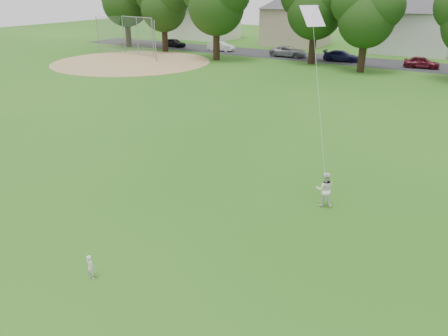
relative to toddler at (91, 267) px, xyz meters
The scene contains 10 objects.
ground 2.83m from the toddler, 100.40° to the left, with size 160.00×160.00×0.00m, color #235B14.
street 44.76m from the toddler, 90.65° to the left, with size 90.00×7.00×0.01m, color #2D2D30.
dirt_infield 40.60m from the toddler, 130.76° to the left, with size 18.00×18.00×0.02m, color #9E7F51.
toddler is the anchor object (origin of this frame).
older_boy 9.26m from the toddler, 61.89° to the left, with size 0.71×0.55×1.45m, color white.
kite 9.70m from the toddler, 64.43° to the left, with size 1.07×1.12×6.52m.
baseball_backstop 45.51m from the toddler, 130.34° to the left, with size 10.35×2.92×4.56m.
tree_row 39.52m from the toddler, 87.16° to the left, with size 83.49×9.87×11.03m.
parked_cars 43.88m from the toddler, 94.41° to the left, with size 55.32×2.61×1.26m.
house_row 54.93m from the toddler, 89.63° to the left, with size 77.76×14.12×10.30m.
Camera 1 is at (9.57, -9.94, 8.18)m, focal length 35.00 mm.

